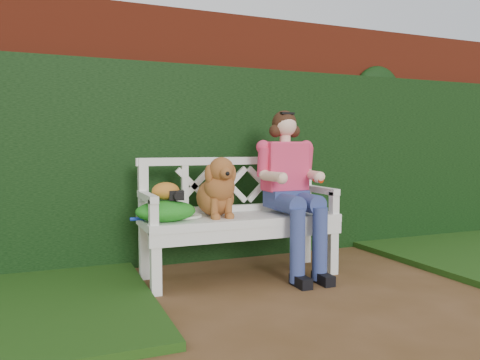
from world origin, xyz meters
name	(u,v)px	position (x,y,z in m)	size (l,w,h in m)	color
ground	(359,314)	(0.00, 0.00, 0.00)	(60.00, 60.00, 0.00)	#503419
brick_wall	(240,137)	(0.00, 1.90, 1.10)	(10.00, 0.30, 2.20)	maroon
ivy_hedge	(249,163)	(0.00, 1.68, 0.85)	(10.00, 0.18, 1.70)	#173611
garden_bench	(240,246)	(-0.35, 1.03, 0.24)	(1.58, 0.60, 0.48)	white
seated_woman	(287,197)	(0.04, 1.01, 0.61)	(0.51, 0.68, 1.21)	#CF3F3F
dog	(217,186)	(-0.54, 1.03, 0.71)	(0.30, 0.41, 0.46)	#B47935
tennis_racket	(179,216)	(-0.83, 1.05, 0.49)	(0.55, 0.23, 0.03)	white
green_bag	(166,211)	(-0.95, 0.97, 0.55)	(0.43, 0.33, 0.15)	#1F7023
camera_item	(176,195)	(-0.87, 0.97, 0.66)	(0.10, 0.08, 0.07)	black
baseball_glove	(166,191)	(-0.93, 1.01, 0.69)	(0.20, 0.15, 0.13)	#BB6F22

